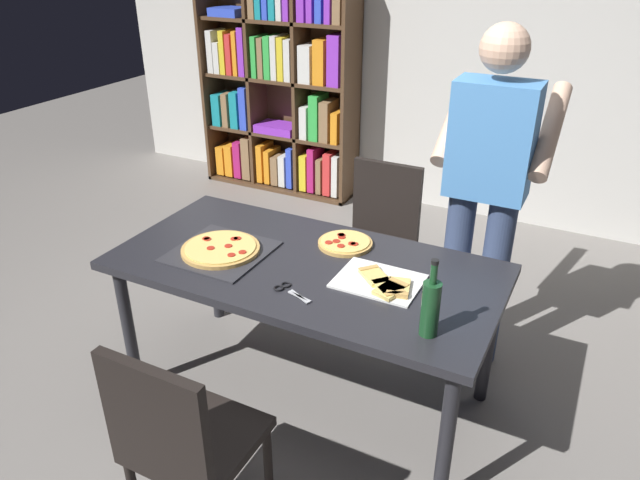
% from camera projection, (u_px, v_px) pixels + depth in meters
% --- Properties ---
extents(ground_plane, '(12.00, 12.00, 0.00)m').
position_uv_depth(ground_plane, '(307.00, 391.00, 3.05)').
color(ground_plane, gray).
extents(back_wall, '(6.40, 0.10, 2.80)m').
position_uv_depth(back_wall, '(468.00, 36.00, 4.46)').
color(back_wall, silver).
rests_on(back_wall, ground_plane).
extents(dining_table, '(1.76, 0.87, 0.75)m').
position_uv_depth(dining_table, '(305.00, 277.00, 2.74)').
color(dining_table, '#232328').
rests_on(dining_table, ground_plane).
extents(chair_near_camera, '(0.42, 0.42, 0.90)m').
position_uv_depth(chair_near_camera, '(181.00, 438.00, 2.08)').
color(chair_near_camera, black).
rests_on(chair_near_camera, ground_plane).
extents(chair_far_side, '(0.42, 0.42, 0.90)m').
position_uv_depth(chair_far_side, '(379.00, 230.00, 3.54)').
color(chair_far_side, black).
rests_on(chair_far_side, ground_plane).
extents(bookshelf, '(1.40, 0.35, 1.95)m').
position_uv_depth(bookshelf, '(281.00, 84.00, 5.10)').
color(bookshelf, '#513823').
rests_on(bookshelf, ground_plane).
extents(person_serving_pizza, '(0.55, 0.54, 1.75)m').
position_uv_depth(person_serving_pizza, '(487.00, 184.00, 2.89)').
color(person_serving_pizza, '#38476B').
rests_on(person_serving_pizza, ground_plane).
extents(pepperoni_pizza_on_tray, '(0.43, 0.43, 0.04)m').
position_uv_depth(pepperoni_pizza_on_tray, '(221.00, 250.00, 2.78)').
color(pepperoni_pizza_on_tray, '#2D2D33').
rests_on(pepperoni_pizza_on_tray, dining_table).
extents(pizza_slices_on_towel, '(0.36, 0.28, 0.03)m').
position_uv_depth(pizza_slices_on_towel, '(383.00, 283.00, 2.52)').
color(pizza_slices_on_towel, white).
rests_on(pizza_slices_on_towel, dining_table).
extents(wine_bottle, '(0.07, 0.07, 0.32)m').
position_uv_depth(wine_bottle, '(430.00, 307.00, 2.17)').
color(wine_bottle, '#194723').
rests_on(wine_bottle, dining_table).
extents(kitchen_scissors, '(0.20, 0.12, 0.01)m').
position_uv_depth(kitchen_scissors, '(288.00, 290.00, 2.49)').
color(kitchen_scissors, silver).
rests_on(kitchen_scissors, dining_table).
extents(second_pizza_plain, '(0.26, 0.26, 0.03)m').
position_uv_depth(second_pizza_plain, '(345.00, 243.00, 2.85)').
color(second_pizza_plain, tan).
rests_on(second_pizza_plain, dining_table).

